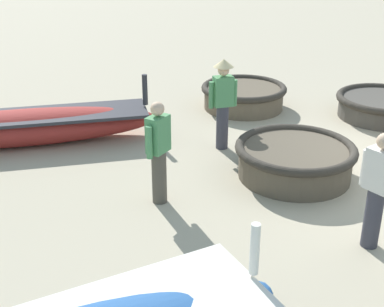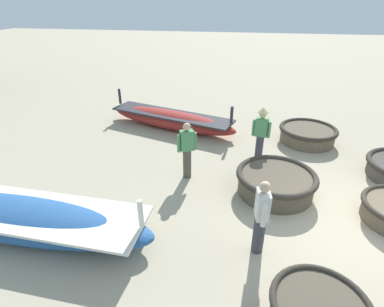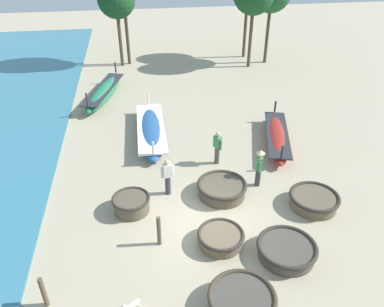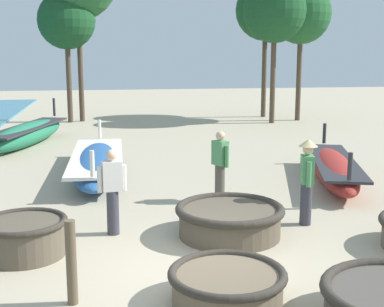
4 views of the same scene
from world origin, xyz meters
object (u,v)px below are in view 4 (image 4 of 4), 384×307
Objects in this scene: tree_right_mid at (275,12)px; coracle_far_left at (227,285)px; long_boat_ochre_hull at (28,134)px; tree_tall_back at (301,14)px; tree_center at (266,11)px; coracle_center at (24,236)px; mooring_post_shoreline at (71,263)px; fisherman_standing_left at (307,176)px; long_boat_blue_hull at (97,163)px; fisherman_hauling at (112,190)px; tree_leftmost at (66,21)px; coracle_far_right at (230,219)px; long_boat_white_hull at (334,169)px; fisherman_by_coracle at (220,164)px.

coracle_far_left is at bearing -109.44° from tree_right_mid.
long_boat_ochre_hull is 12.27m from tree_right_mid.
tree_tall_back reaches higher than coracle_far_left.
coracle_center is at bearing -117.86° from tree_center.
mooring_post_shoreline is at bearing -79.98° from long_boat_ochre_hull.
long_boat_blue_hull is at bearing 129.36° from fisherman_standing_left.
fisherman_hauling is 16.79m from tree_leftmost.
fisherman_hauling is at bearing 179.34° from fisherman_standing_left.
coracle_far_right is 11.53m from long_boat_ochre_hull.
long_boat_white_hull is (4.20, 6.13, 0.09)m from coracle_far_left.
coracle_far_right is 0.29× the size of tree_center.
tree_right_mid is (5.54, 14.93, 4.74)m from coracle_far_right.
coracle_far_right is 5.79m from long_boat_blue_hull.
coracle_far_left is 7.43m from long_boat_white_hull.
long_boat_white_hull is 6.46m from fisherman_hauling.
mooring_post_shoreline is at bearing -102.17° from fisherman_hauling.
long_boat_white_hull reaches higher than coracle_far_right.
long_boat_blue_hull is 3.73× the size of fisherman_by_coracle.
long_boat_ochre_hull is 12.89m from mooring_post_shoreline.
tree_leftmost is at bearing 93.39° from mooring_post_shoreline.
fisherman_hauling is 2.76m from mooring_post_shoreline.
long_boat_white_hull is 14.80m from tree_center.
tree_tall_back is at bearing 56.61° from coracle_center.
tree_leftmost reaches higher than fisherman_standing_left.
tree_center reaches higher than tree_leftmost.
coracle_far_right is 3.54m from coracle_center.
coracle_far_left is at bearing -80.75° from tree_leftmost.
long_boat_blue_hull is 0.90× the size of tree_right_mid.
long_boat_ochre_hull is at bearing 115.67° from long_boat_blue_hull.
tree_leftmost is (-3.14, 19.27, 4.40)m from coracle_far_left.
fisherman_hauling is 1.00× the size of fisherman_by_coracle.
long_boat_ochre_hull is at bearing 108.12° from coracle_far_left.
fisherman_by_coracle is (2.72, -2.97, 0.50)m from long_boat_blue_hull.
fisherman_by_coracle is (3.84, 2.68, 0.50)m from coracle_center.
coracle_far_right is 2.64m from coracle_far_left.
long_boat_blue_hull is 1.01× the size of long_boat_ochre_hull.
long_boat_blue_hull is 0.86× the size of tree_center.
tree_tall_back reaches higher than long_boat_white_hull.
fisherman_standing_left is 17.98m from tree_center.
tree_right_mid is at bearing 64.52° from mooring_post_shoreline.
tree_tall_back reaches higher than fisherman_hauling.
fisherman_standing_left is at bearing -50.64° from long_boat_blue_hull.
fisherman_hauling is (-5.64, -3.12, 0.49)m from long_boat_white_hull.
long_boat_white_hull is at bearing -60.81° from tree_leftmost.
tree_leftmost is (-5.36, 16.30, 3.70)m from fisherman_standing_left.
long_boat_blue_hull is at bearing -64.33° from long_boat_ochre_hull.
fisherman_hauling is 0.23× the size of tree_center.
long_boat_blue_hull is 13.37m from tree_right_mid.
fisherman_standing_left is 2.29m from fisherman_by_coracle.
tree_center is (4.25, 16.93, 4.31)m from fisherman_standing_left.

